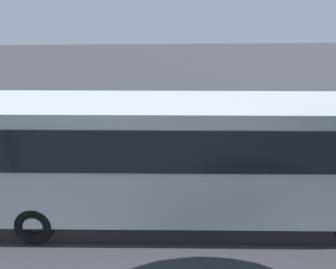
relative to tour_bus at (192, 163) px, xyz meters
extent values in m
plane|color=#38383D|center=(-1.89, -4.16, -1.65)|extent=(80.00, 80.00, 0.00)
cube|color=silver|center=(-0.01, 0.00, 0.20)|extent=(11.03, 3.32, 2.80)
cube|color=black|center=(-0.11, -1.26, 0.76)|extent=(9.10, 0.73, 1.01)
cube|color=black|center=(0.09, 1.27, 0.76)|extent=(9.10, 0.73, 1.01)
cube|color=orange|center=(-0.11, -1.26, -0.36)|extent=(9.54, 0.76, 0.28)
cube|color=black|center=(-0.01, 0.00, -1.42)|extent=(10.14, 3.05, 0.45)
torus|color=black|center=(3.70, -1.41, -1.15)|extent=(1.02, 0.40, 1.00)
torus|color=black|center=(3.87, 0.84, -1.15)|extent=(1.02, 0.40, 1.00)
torus|color=black|center=(-3.89, -0.84, -1.15)|extent=(1.02, 0.40, 1.00)
cylinder|color=#473823|center=(-1.58, -2.67, -1.16)|extent=(0.13, 0.13, 0.79)
cube|color=black|center=(-1.58, -2.71, -1.60)|extent=(0.11, 0.26, 0.10)
cylinder|color=#473823|center=(-1.74, -2.68, -1.16)|extent=(0.13, 0.13, 0.79)
cube|color=black|center=(-1.74, -2.72, -1.60)|extent=(0.11, 0.26, 0.10)
cube|color=#3F594C|center=(-1.66, -2.67, -0.44)|extent=(0.39, 0.30, 0.66)
cylinder|color=#3F594C|center=(-1.42, -2.66, -0.42)|extent=(0.09, 0.09, 0.63)
sphere|color=tan|center=(-1.42, -2.66, -0.74)|extent=(0.09, 0.09, 0.09)
cylinder|color=#3F594C|center=(-1.90, -2.68, -0.42)|extent=(0.09, 0.09, 0.63)
sphere|color=tan|center=(-1.90, -2.68, -0.74)|extent=(0.09, 0.09, 0.09)
sphere|color=tan|center=(-1.66, -2.67, 0.03)|extent=(0.25, 0.25, 0.24)
cylinder|color=black|center=(-0.65, -3.08, -1.18)|extent=(0.14, 0.14, 0.76)
cube|color=black|center=(-0.65, -3.12, -1.60)|extent=(0.14, 0.27, 0.10)
cylinder|color=black|center=(-0.81, -3.11, -1.18)|extent=(0.14, 0.14, 0.76)
cube|color=black|center=(-0.80, -3.15, -1.60)|extent=(0.14, 0.27, 0.10)
cube|color=black|center=(-0.73, -3.10, -0.49)|extent=(0.42, 0.34, 0.63)
cylinder|color=black|center=(-0.49, -3.06, -0.47)|extent=(0.10, 0.10, 0.60)
sphere|color=tan|center=(-0.49, -3.06, -0.77)|extent=(0.10, 0.10, 0.09)
cylinder|color=black|center=(-0.97, -3.14, -0.47)|extent=(0.10, 0.10, 0.60)
sphere|color=tan|center=(-0.97, -3.14, -0.77)|extent=(0.10, 0.10, 0.09)
sphere|color=tan|center=(-0.73, -3.10, -0.04)|extent=(0.26, 0.26, 0.23)
cylinder|color=black|center=(0.49, -3.03, -1.19)|extent=(0.12, 0.12, 0.74)
cube|color=black|center=(0.49, -3.07, -1.60)|extent=(0.10, 0.26, 0.10)
cylinder|color=black|center=(0.33, -3.03, -1.19)|extent=(0.12, 0.12, 0.74)
cube|color=black|center=(0.33, -3.07, -1.60)|extent=(0.10, 0.26, 0.10)
cube|color=#D8F233|center=(0.41, -3.03, -0.51)|extent=(0.38, 0.28, 0.62)
cube|color=silver|center=(0.41, -3.03, -0.51)|extent=(0.39, 0.29, 0.06)
cylinder|color=#D8F233|center=(0.65, -3.03, -0.49)|extent=(0.09, 0.09, 0.59)
sphere|color=tan|center=(0.65, -3.03, -0.79)|extent=(0.09, 0.09, 0.09)
cylinder|color=#D8F233|center=(0.17, -3.03, -0.49)|extent=(0.09, 0.09, 0.59)
sphere|color=tan|center=(0.17, -3.03, -0.79)|extent=(0.09, 0.09, 0.09)
sphere|color=tan|center=(0.41, -3.03, -0.07)|extent=(0.22, 0.22, 0.22)
cylinder|color=black|center=(1.87, -2.81, -1.17)|extent=(0.12, 0.12, 0.77)
cube|color=black|center=(1.87, -2.85, -1.60)|extent=(0.11, 0.26, 0.10)
cylinder|color=black|center=(1.71, -2.82, -1.17)|extent=(0.12, 0.12, 0.77)
cube|color=black|center=(1.71, -2.86, -1.60)|extent=(0.11, 0.26, 0.10)
cube|color=silver|center=(1.79, -2.82, -0.46)|extent=(0.39, 0.29, 0.65)
cylinder|color=silver|center=(2.03, -2.81, -0.45)|extent=(0.09, 0.09, 0.61)
sphere|color=tan|center=(2.03, -2.81, -0.75)|extent=(0.09, 0.09, 0.09)
cylinder|color=silver|center=(1.55, -2.82, -0.45)|extent=(0.09, 0.09, 0.61)
sphere|color=tan|center=(1.55, -2.82, -0.75)|extent=(0.09, 0.09, 0.09)
sphere|color=tan|center=(1.79, -2.82, 0.00)|extent=(0.24, 0.24, 0.23)
torus|color=black|center=(-2.33, -2.30, -1.35)|extent=(0.61, 0.26, 0.60)
cylinder|color=silver|center=(-2.33, -2.30, -1.35)|extent=(0.14, 0.12, 0.12)
torus|color=black|center=(-3.74, -2.62, -1.35)|extent=(0.61, 0.26, 0.60)
cylinder|color=silver|center=(-3.74, -2.62, -1.35)|extent=(0.14, 0.14, 0.12)
cylinder|color=silver|center=(-2.38, -2.31, -1.00)|extent=(0.32, 0.12, 0.67)
cube|color=black|center=(-2.97, -2.45, -1.02)|extent=(0.88, 0.46, 0.36)
cube|color=black|center=(-3.43, -2.55, -0.97)|extent=(0.56, 0.33, 0.20)
cylinder|color=silver|center=(-3.35, -2.39, -1.23)|extent=(0.46, 0.18, 0.08)
cylinder|color=black|center=(-2.43, -2.33, -0.70)|extent=(0.16, 0.57, 0.04)
torus|color=black|center=(1.89, -2.08, -1.35)|extent=(0.61, 0.27, 0.60)
cylinder|color=silver|center=(1.89, -2.08, -1.35)|extent=(0.14, 0.13, 0.12)
torus|color=black|center=(0.48, -2.42, -1.35)|extent=(0.61, 0.27, 0.60)
cylinder|color=silver|center=(0.48, -2.42, -1.35)|extent=(0.14, 0.14, 0.12)
cylinder|color=silver|center=(1.84, -2.09, -1.00)|extent=(0.32, 0.13, 0.67)
cube|color=red|center=(1.26, -2.23, -1.02)|extent=(0.88, 0.47, 0.36)
cube|color=black|center=(0.79, -2.34, -0.97)|extent=(0.56, 0.34, 0.20)
cylinder|color=silver|center=(0.87, -2.18, -1.23)|extent=(0.46, 0.18, 0.08)
cylinder|color=black|center=(1.79, -2.10, -0.70)|extent=(0.17, 0.57, 0.04)
torus|color=black|center=(1.12, -5.91, -1.35)|extent=(0.61, 0.31, 0.60)
cylinder|color=silver|center=(1.12, -5.91, -1.35)|extent=(0.15, 0.13, 0.12)
torus|color=black|center=(2.04, -6.22, -0.27)|extent=(0.84, 0.39, 0.85)
cylinder|color=silver|center=(2.04, -6.22, -0.27)|extent=(0.15, 0.15, 0.12)
cylinder|color=silver|center=(0.91, -5.84, -1.07)|extent=(0.66, 0.27, 0.29)
cube|color=orange|center=(1.30, -5.97, -0.64)|extent=(0.88, 0.53, 0.86)
cube|color=black|center=(1.57, -6.06, -0.25)|extent=(0.54, 0.37, 0.52)
cylinder|color=silver|center=(1.64, -6.23, -0.51)|extent=(0.37, 0.19, 0.39)
cylinder|color=black|center=(0.73, -5.78, -0.84)|extent=(0.22, 0.56, 0.04)
cube|color=black|center=(1.15, -5.92, -0.39)|extent=(0.56, 0.47, 0.53)
sphere|color=white|center=(0.76, -5.79, -0.57)|extent=(0.33, 0.33, 0.26)
cylinder|color=black|center=(1.02, -5.68, -0.61)|extent=(0.46, 0.23, 0.19)
cylinder|color=black|center=(1.54, -5.86, -0.48)|extent=(0.38, 0.21, 0.34)
cylinder|color=black|center=(0.91, -6.02, -0.61)|extent=(0.46, 0.23, 0.19)
cylinder|color=black|center=(1.43, -6.20, -0.48)|extent=(0.38, 0.21, 0.34)
cube|color=orange|center=(-0.33, -6.87, -1.63)|extent=(0.34, 0.34, 0.03)
cone|color=orange|center=(-0.33, -6.87, -1.32)|extent=(0.26, 0.26, 0.60)
cylinder|color=white|center=(-0.33, -6.87, -1.35)|extent=(0.19, 0.19, 0.07)
cube|color=white|center=(-4.98, -4.93, -1.64)|extent=(0.27, 3.68, 0.01)
cube|color=white|center=(-2.42, -4.93, -1.64)|extent=(0.32, 4.75, 0.01)
cube|color=white|center=(0.14, -4.93, -1.64)|extent=(0.27, 3.61, 0.01)
cube|color=white|center=(2.69, -4.93, -1.64)|extent=(0.27, 3.65, 0.01)
camera|label=1|loc=(1.24, 10.04, 4.04)|focal=45.72mm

